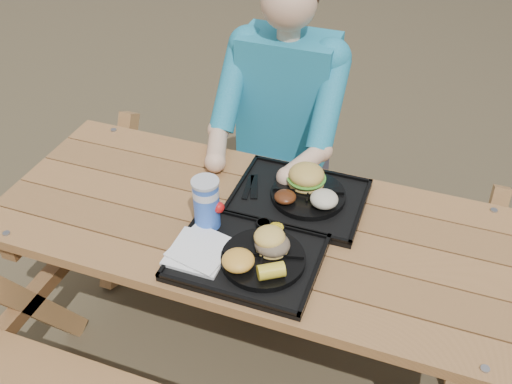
% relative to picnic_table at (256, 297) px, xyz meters
% --- Properties ---
extents(ground, '(60.00, 60.00, 0.00)m').
position_rel_picnic_table_xyz_m(ground, '(0.00, 0.00, -0.38)').
color(ground, '#999999').
rests_on(ground, ground).
extents(picnic_table, '(1.80, 1.49, 0.75)m').
position_rel_picnic_table_xyz_m(picnic_table, '(0.00, 0.00, 0.00)').
color(picnic_table, '#999999').
rests_on(picnic_table, ground).
extents(tray_near, '(0.45, 0.35, 0.02)m').
position_rel_picnic_table_xyz_m(tray_near, '(0.03, -0.18, 0.39)').
color(tray_near, black).
rests_on(tray_near, picnic_table).
extents(tray_far, '(0.45, 0.35, 0.02)m').
position_rel_picnic_table_xyz_m(tray_far, '(0.10, 0.16, 0.39)').
color(tray_far, black).
rests_on(tray_far, picnic_table).
extents(plate_near, '(0.26, 0.26, 0.02)m').
position_rel_picnic_table_xyz_m(plate_near, '(0.09, -0.18, 0.41)').
color(plate_near, black).
rests_on(plate_near, tray_near).
extents(plate_far, '(0.26, 0.26, 0.02)m').
position_rel_picnic_table_xyz_m(plate_far, '(0.13, 0.17, 0.41)').
color(plate_far, black).
rests_on(plate_far, tray_far).
extents(napkin_stack, '(0.18, 0.18, 0.02)m').
position_rel_picnic_table_xyz_m(napkin_stack, '(-0.11, -0.22, 0.41)').
color(napkin_stack, white).
rests_on(napkin_stack, tray_near).
extents(soda_cup, '(0.08, 0.08, 0.17)m').
position_rel_picnic_table_xyz_m(soda_cup, '(-0.14, -0.09, 0.48)').
color(soda_cup, blue).
rests_on(soda_cup, tray_near).
extents(condiment_bbq, '(0.05, 0.05, 0.03)m').
position_rel_picnic_table_xyz_m(condiment_bbq, '(0.04, -0.04, 0.41)').
color(condiment_bbq, black).
rests_on(condiment_bbq, tray_near).
extents(condiment_mustard, '(0.06, 0.06, 0.03)m').
position_rel_picnic_table_xyz_m(condiment_mustard, '(0.09, -0.06, 0.41)').
color(condiment_mustard, yellow).
rests_on(condiment_mustard, tray_near).
extents(sandwich, '(0.10, 0.10, 0.11)m').
position_rel_picnic_table_xyz_m(sandwich, '(0.11, -0.14, 0.47)').
color(sandwich, '#F1BF55').
rests_on(sandwich, plate_near).
extents(mac_cheese, '(0.10, 0.10, 0.05)m').
position_rel_picnic_table_xyz_m(mac_cheese, '(0.03, -0.25, 0.44)').
color(mac_cheese, '#F7B641').
rests_on(mac_cheese, plate_near).
extents(corn_cob, '(0.11, 0.11, 0.05)m').
position_rel_picnic_table_xyz_m(corn_cob, '(0.14, -0.25, 0.44)').
color(corn_cob, yellow).
rests_on(corn_cob, plate_near).
extents(cutlery_far, '(0.07, 0.14, 0.01)m').
position_rel_picnic_table_xyz_m(cutlery_far, '(-0.06, 0.15, 0.40)').
color(cutlery_far, black).
rests_on(cutlery_far, tray_far).
extents(burger, '(0.13, 0.13, 0.11)m').
position_rel_picnic_table_xyz_m(burger, '(0.11, 0.21, 0.47)').
color(burger, gold).
rests_on(burger, plate_far).
extents(baked_beans, '(0.08, 0.08, 0.03)m').
position_rel_picnic_table_xyz_m(baked_beans, '(0.07, 0.09, 0.43)').
color(baked_beans, '#542510').
rests_on(baked_beans, plate_far).
extents(potato_salad, '(0.10, 0.10, 0.05)m').
position_rel_picnic_table_xyz_m(potato_salad, '(0.20, 0.12, 0.44)').
color(potato_salad, beige).
rests_on(potato_salad, plate_far).
extents(diner, '(0.48, 0.84, 1.28)m').
position_rel_picnic_table_xyz_m(diner, '(-0.10, 0.64, 0.27)').
color(diner, '#18A5AA').
rests_on(diner, ground).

